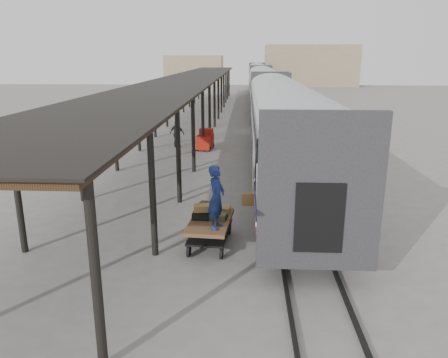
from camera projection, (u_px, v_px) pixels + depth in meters
name	position (u px, v px, depth m)	size (l,w,h in m)	color
ground	(205.00, 230.00, 15.24)	(160.00, 160.00, 0.00)	slate
train	(264.00, 87.00, 46.83)	(3.45, 76.01, 4.01)	silver
canopy	(191.00, 79.00, 37.39)	(4.90, 64.30, 4.15)	#422B19
rails	(263.00, 111.00, 47.74)	(1.54, 150.00, 0.12)	black
building_far	(310.00, 66.00, 88.41)	(18.00, 10.00, 8.00)	tan
building_left	(194.00, 70.00, 93.74)	(12.00, 8.00, 6.00)	tan
baggage_cart	(210.00, 226.00, 13.91)	(1.45, 2.50, 0.86)	brown
suitcase_stack	(209.00, 211.00, 14.13)	(1.20, 1.06, 0.44)	#313133
luggage_tug	(205.00, 140.00, 28.29)	(1.07, 1.57, 1.30)	#9B190E
porter	(216.00, 197.00, 12.96)	(0.71, 0.46, 1.94)	navy
pedestrian	(177.00, 134.00, 28.90)	(1.07, 0.45, 1.83)	black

